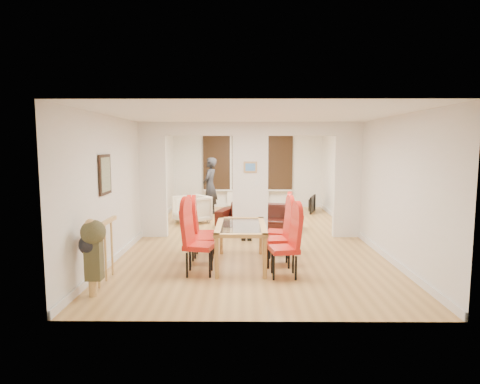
{
  "coord_description": "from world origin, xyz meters",
  "views": [
    {
      "loc": [
        -0.17,
        -9.05,
        2.08
      ],
      "look_at": [
        -0.24,
        0.6,
        0.96
      ],
      "focal_mm": 30.0,
      "sensor_mm": 36.0,
      "label": 1
    }
  ],
  "objects_px": {
    "dining_chair_lc": "(205,230)",
    "person": "(210,186)",
    "dining_chair_lb": "(201,234)",
    "coffee_table": "(252,213)",
    "bottle": "(250,204)",
    "armchair": "(192,209)",
    "television": "(310,204)",
    "dining_chair_rc": "(279,228)",
    "dining_table": "(241,245)",
    "dining_chair_ra": "(284,244)",
    "bowl": "(243,209)",
    "sofa": "(257,215)",
    "dining_chair_rb": "(278,235)",
    "dining_chair_la": "(199,241)"
  },
  "relations": [
    {
      "from": "person",
      "to": "sofa",
      "type": "bearing_deg",
      "value": 51.23
    },
    {
      "from": "dining_chair_ra",
      "to": "dining_chair_lb",
      "type": "bearing_deg",
      "value": 143.77
    },
    {
      "from": "dining_chair_lc",
      "to": "dining_chair_ra",
      "type": "distance_m",
      "value": 1.81
    },
    {
      "from": "dining_table",
      "to": "sofa",
      "type": "height_order",
      "value": "dining_table"
    },
    {
      "from": "dining_chair_ra",
      "to": "television",
      "type": "distance_m",
      "value": 6.39
    },
    {
      "from": "dining_chair_rc",
      "to": "dining_chair_rb",
      "type": "bearing_deg",
      "value": -82.59
    },
    {
      "from": "dining_chair_lb",
      "to": "dining_chair_rc",
      "type": "height_order",
      "value": "dining_chair_rc"
    },
    {
      "from": "dining_chair_ra",
      "to": "dining_chair_rb",
      "type": "height_order",
      "value": "dining_chair_rb"
    },
    {
      "from": "dining_chair_rb",
      "to": "dining_table",
      "type": "bearing_deg",
      "value": 169.77
    },
    {
      "from": "dining_chair_lb",
      "to": "bowl",
      "type": "xyz_separation_m",
      "value": [
        0.74,
        4.49,
        -0.25
      ]
    },
    {
      "from": "bowl",
      "to": "coffee_table",
      "type": "bearing_deg",
      "value": 22.66
    },
    {
      "from": "person",
      "to": "dining_chair_lb",
      "type": "bearing_deg",
      "value": 17.47
    },
    {
      "from": "sofa",
      "to": "television",
      "type": "height_order",
      "value": "sofa"
    },
    {
      "from": "person",
      "to": "bowl",
      "type": "height_order",
      "value": "person"
    },
    {
      "from": "person",
      "to": "bowl",
      "type": "relative_size",
      "value": 7.26
    },
    {
      "from": "armchair",
      "to": "dining_chair_lb",
      "type": "bearing_deg",
      "value": -28.49
    },
    {
      "from": "bottle",
      "to": "coffee_table",
      "type": "bearing_deg",
      "value": 50.54
    },
    {
      "from": "dining_chair_la",
      "to": "dining_chair_lc",
      "type": "distance_m",
      "value": 1.06
    },
    {
      "from": "dining_chair_rc",
      "to": "television",
      "type": "bearing_deg",
      "value": 87.92
    },
    {
      "from": "coffee_table",
      "to": "bowl",
      "type": "bearing_deg",
      "value": -157.34
    },
    {
      "from": "coffee_table",
      "to": "bottle",
      "type": "height_order",
      "value": "bottle"
    },
    {
      "from": "dining_table",
      "to": "dining_chair_rc",
      "type": "bearing_deg",
      "value": 38.59
    },
    {
      "from": "sofa",
      "to": "coffee_table",
      "type": "distance_m",
      "value": 1.36
    },
    {
      "from": "dining_chair_lc",
      "to": "bottle",
      "type": "distance_m",
      "value": 4.12
    },
    {
      "from": "dining_table",
      "to": "bottle",
      "type": "bearing_deg",
      "value": 87.07
    },
    {
      "from": "dining_table",
      "to": "dining_chair_ra",
      "type": "distance_m",
      "value": 0.94
    },
    {
      "from": "dining_chair_ra",
      "to": "dining_chair_rb",
      "type": "xyz_separation_m",
      "value": [
        -0.05,
        0.59,
        0.01
      ]
    },
    {
      "from": "sofa",
      "to": "dining_chair_lb",
      "type": "bearing_deg",
      "value": -91.33
    },
    {
      "from": "dining_chair_la",
      "to": "dining_chair_lc",
      "type": "relative_size",
      "value": 1.09
    },
    {
      "from": "dining_chair_lb",
      "to": "coffee_table",
      "type": "relative_size",
      "value": 0.98
    },
    {
      "from": "dining_chair_la",
      "to": "armchair",
      "type": "xyz_separation_m",
      "value": [
        -0.67,
        4.33,
        -0.18
      ]
    },
    {
      "from": "bowl",
      "to": "dining_chair_rc",
      "type": "bearing_deg",
      "value": -80.66
    },
    {
      "from": "dining_chair_ra",
      "to": "dining_chair_rc",
      "type": "relative_size",
      "value": 0.99
    },
    {
      "from": "dining_chair_lc",
      "to": "person",
      "type": "height_order",
      "value": "person"
    },
    {
      "from": "television",
      "to": "dining_chair_rc",
      "type": "bearing_deg",
      "value": -177.16
    },
    {
      "from": "dining_chair_lb",
      "to": "armchair",
      "type": "bearing_deg",
      "value": 93.24
    },
    {
      "from": "dining_chair_rb",
      "to": "armchair",
      "type": "relative_size",
      "value": 1.32
    },
    {
      "from": "coffee_table",
      "to": "bottle",
      "type": "bearing_deg",
      "value": -129.46
    },
    {
      "from": "dining_chair_rb",
      "to": "television",
      "type": "distance_m",
      "value": 5.83
    },
    {
      "from": "dining_chair_lc",
      "to": "television",
      "type": "bearing_deg",
      "value": 59.03
    },
    {
      "from": "person",
      "to": "armchair",
      "type": "bearing_deg",
      "value": -2.28
    },
    {
      "from": "dining_table",
      "to": "armchair",
      "type": "distance_m",
      "value": 4.07
    },
    {
      "from": "dining_table",
      "to": "dining_chair_la",
      "type": "height_order",
      "value": "dining_chair_la"
    },
    {
      "from": "dining_chair_la",
      "to": "person",
      "type": "bearing_deg",
      "value": 104.63
    },
    {
      "from": "coffee_table",
      "to": "bowl",
      "type": "xyz_separation_m",
      "value": [
        -0.24,
        -0.1,
        0.16
      ]
    },
    {
      "from": "dining_chair_la",
      "to": "coffee_table",
      "type": "height_order",
      "value": "dining_chair_la"
    },
    {
      "from": "dining_chair_lb",
      "to": "dining_chair_rc",
      "type": "relative_size",
      "value": 1.0
    },
    {
      "from": "dining_chair_lb",
      "to": "dining_chair_lc",
      "type": "height_order",
      "value": "dining_chair_lb"
    },
    {
      "from": "dining_table",
      "to": "dining_chair_rc",
      "type": "height_order",
      "value": "dining_chair_rc"
    },
    {
      "from": "dining_chair_rc",
      "to": "television",
      "type": "relative_size",
      "value": 1.19
    }
  ]
}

